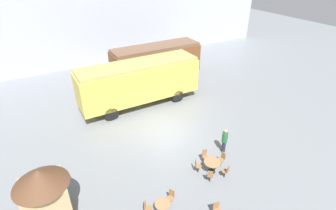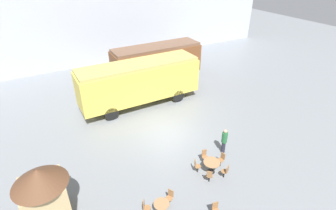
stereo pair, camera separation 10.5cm
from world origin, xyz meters
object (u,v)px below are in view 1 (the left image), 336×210
object	(u,v)px
cafe_table_near	(212,164)
cafe_chair_0	(210,175)
cafe_table_far	(163,207)
visitor_person	(224,140)
passenger_coach_wooden	(156,60)
passenger_coach_vintage	(139,80)
ticket_kiosk	(44,193)

from	to	relation	value
cafe_table_near	cafe_chair_0	bearing A→B (deg)	-134.74
cafe_table_far	visitor_person	world-z (taller)	visitor_person
passenger_coach_wooden	passenger_coach_vintage	distance (m)	4.82
passenger_coach_wooden	cafe_chair_0	size ratio (longest dim) A/B	9.62
cafe_chair_0	ticket_kiosk	distance (m)	8.00
passenger_coach_vintage	ticket_kiosk	distance (m)	11.25
passenger_coach_vintage	visitor_person	xyz separation A→B (m)	(1.98, -8.08, -1.16)
visitor_person	ticket_kiosk	bearing A→B (deg)	178.98
cafe_table_far	ticket_kiosk	xyz separation A→B (m)	(-4.55, 2.33, 1.11)
visitor_person	ticket_kiosk	xyz separation A→B (m)	(-9.98, 0.18, 0.76)
cafe_table_far	ticket_kiosk	size ratio (longest dim) A/B	0.25
ticket_kiosk	visitor_person	bearing A→B (deg)	-1.02
passenger_coach_wooden	visitor_person	world-z (taller)	passenger_coach_wooden
cafe_chair_0	visitor_person	xyz separation A→B (m)	(2.28, 1.62, 0.40)
cafe_chair_0	visitor_person	bearing A→B (deg)	-9.90
visitor_person	ticket_kiosk	size ratio (longest dim) A/B	0.56
cafe_table_near	cafe_table_far	bearing A→B (deg)	-163.10
passenger_coach_wooden	visitor_person	size ratio (longest dim) A/B	4.97
cafe_chair_0	ticket_kiosk	bearing A→B (deg)	121.64
passenger_coach_wooden	ticket_kiosk	bearing A→B (deg)	-134.78
passenger_coach_vintage	cafe_table_far	bearing A→B (deg)	-108.63
cafe_chair_0	passenger_coach_vintage	bearing A→B (deg)	42.97
ticket_kiosk	cafe_table_far	bearing A→B (deg)	-27.14
passenger_coach_vintage	ticket_kiosk	world-z (taller)	passenger_coach_vintage
cafe_table_near	cafe_chair_0	size ratio (longest dim) A/B	1.07
cafe_table_near	cafe_chair_0	world-z (taller)	cafe_chair_0
cafe_table_far	cafe_chair_0	world-z (taller)	cafe_chair_0
ticket_kiosk	passenger_coach_wooden	bearing A→B (deg)	45.22
passenger_coach_wooden	ticket_kiosk	xyz separation A→B (m)	(-11.31, -11.40, -0.34)
cafe_table_near	ticket_kiosk	xyz separation A→B (m)	(-8.30, 1.20, 1.09)
cafe_table_near	ticket_kiosk	distance (m)	8.45
passenger_coach_wooden	visitor_person	bearing A→B (deg)	-96.55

